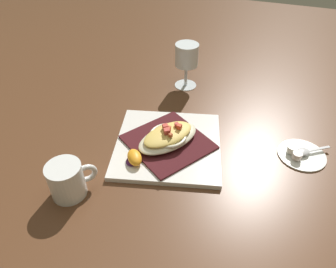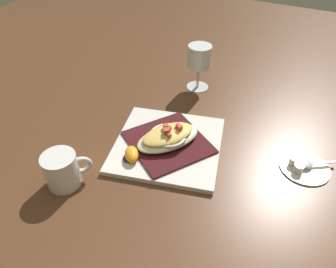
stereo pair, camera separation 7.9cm
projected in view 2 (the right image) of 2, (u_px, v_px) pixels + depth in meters
ground_plane at (168, 147)px, 0.82m from camera, size 2.60×2.60×0.00m
square_plate at (168, 145)px, 0.82m from camera, size 0.33×0.33×0.01m
folded_napkin at (168, 142)px, 0.81m from camera, size 0.26×0.26×0.01m
gratin_dish at (168, 136)px, 0.80m from camera, size 0.17×0.19×0.05m
orange_garnish at (132, 155)px, 0.76m from camera, size 0.06×0.06×0.03m
coffee_mug at (63, 171)px, 0.70m from camera, size 0.09×0.09×0.08m
stemmed_glass at (199, 59)px, 0.98m from camera, size 0.07×0.07×0.15m
creamer_saucer at (305, 167)px, 0.76m from camera, size 0.12×0.12×0.01m
spoon at (308, 164)px, 0.76m from camera, size 0.09×0.07×0.01m
creamer_cup_0 at (295, 161)px, 0.76m from camera, size 0.02×0.02×0.02m
creamer_cup_1 at (299, 168)px, 0.74m from camera, size 0.02×0.02×0.02m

